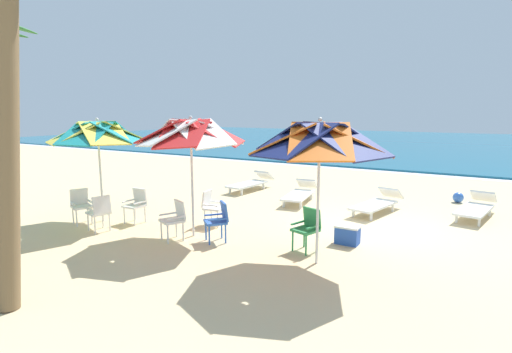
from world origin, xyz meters
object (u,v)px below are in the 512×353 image
Objects in this scene: plastic_chair_0 at (308,227)px; sun_lounger_0 at (476,207)px; beach_umbrella_0 at (320,139)px; plastic_chair_5 at (136,203)px; plastic_chair_4 at (81,204)px; plastic_chair_1 at (212,205)px; beach_umbrella_2 at (98,133)px; sun_lounger_3 at (251,183)px; palm_tree_3 at (2,71)px; plastic_chair_6 at (100,211)px; plastic_chair_2 at (175,218)px; plastic_chair_3 at (219,219)px; beach_ball at (458,197)px; sun_lounger_1 at (377,203)px; sun_lounger_2 at (300,193)px; cooler_box at (347,235)px; beach_umbrella_1 at (191,133)px.

plastic_chair_0 is 5.39m from sun_lounger_0.
beach_umbrella_0 is 1.92m from plastic_chair_0.
plastic_chair_4 is at bearing -145.87° from plastic_chair_5.
plastic_chair_0 is 2.78m from plastic_chair_1.
sun_lounger_3 is at bearing 77.21° from beach_umbrella_2.
plastic_chair_1 is 0.15× the size of palm_tree_3.
plastic_chair_6 is (-4.67, -1.29, 0.00)m from plastic_chair_0.
plastic_chair_2 is 0.97m from plastic_chair_3.
beach_ball is (7.97, 7.36, -0.34)m from plastic_chair_4.
plastic_chair_1 is 4.60m from sun_lounger_1.
plastic_chair_5 is (1.13, 0.76, 0.00)m from plastic_chair_4.
plastic_chair_0 is at bearing -121.88° from sun_lounger_0.
plastic_chair_2 reaches higher than sun_lounger_1.
plastic_chair_5 is 0.39× the size of sun_lounger_2.
plastic_chair_4 reaches higher than beach_ball.
plastic_chair_0 is (-0.42, 0.54, -1.80)m from beach_umbrella_0.
plastic_chair_0 is 5.70m from palm_tree_3.
plastic_chair_6 reaches higher than sun_lounger_2.
sun_lounger_2 is at bearing 129.00° from cooler_box.
sun_lounger_3 is (0.35, 4.95, -0.22)m from plastic_chair_5.
sun_lounger_1 is at bearing 54.86° from plastic_chair_2.
plastic_chair_4 reaches higher than sun_lounger_0.
beach_umbrella_1 is at bearing 87.94° from palm_tree_3.
plastic_chair_5 is at bearing 81.38° from plastic_chair_6.
plastic_chair_3 is 4.72m from palm_tree_3.
palm_tree_3 is at bearing -112.07° from sun_lounger_1.
plastic_chair_3 is 6.90m from sun_lounger_0.
sun_lounger_0 is (8.50, 5.65, -0.22)m from plastic_chair_4.
sun_lounger_1 is at bearing -3.21° from sun_lounger_2.
plastic_chair_1 is at bearing 90.29° from palm_tree_3.
plastic_chair_4 is at bearing -169.20° from plastic_chair_0.
plastic_chair_2 is at bearing 90.67° from palm_tree_3.
palm_tree_3 reaches higher than plastic_chair_0.
beach_umbrella_1 is 1.02× the size of beach_umbrella_2.
plastic_chair_6 is 9.54m from sun_lounger_0.
beach_umbrella_2 is (-5.79, -0.12, -0.04)m from beach_umbrella_0.
plastic_chair_2 is at bearing -125.46° from beach_ball.
beach_umbrella_0 is 7.40m from beach_ball.
plastic_chair_5 is at bearing -167.57° from cooler_box.
plastic_chair_4 is at bearing -104.54° from sun_lounger_3.
plastic_chair_0 is 5.69m from beach_umbrella_2.
plastic_chair_2 reaches higher than sun_lounger_0.
plastic_chair_0 is 0.32× the size of beach_umbrella_1.
beach_ball is at bearing 14.26° from sun_lounger_3.
plastic_chair_4 is at bearing -137.28° from beach_ball.
sun_lounger_0 is at bearing 36.34° from plastic_chair_1.
plastic_chair_4 is 10.21m from sun_lounger_0.
beach_ball is at bearing 42.08° from beach_umbrella_2.
plastic_chair_0 is 1.00× the size of plastic_chair_6.
plastic_chair_4 is 5.91m from sun_lounger_3.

